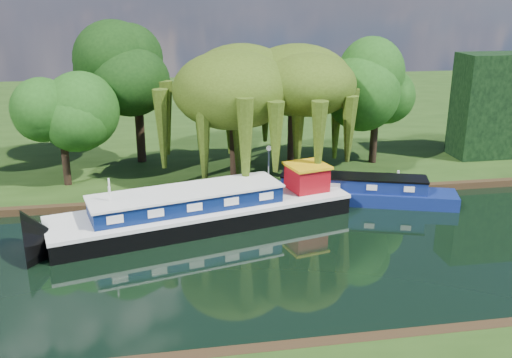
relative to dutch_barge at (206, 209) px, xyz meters
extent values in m
plane|color=black|center=(4.29, -4.84, -0.92)|extent=(120.00, 120.00, 0.00)
cube|color=#1A330D|center=(4.29, 29.16, -0.69)|extent=(120.00, 52.00, 0.45)
cube|color=black|center=(-0.15, -0.04, -0.48)|extent=(17.84, 8.01, 1.16)
cube|color=silver|center=(-0.15, -0.04, 0.20)|extent=(17.95, 8.11, 0.21)
cube|color=#081847|center=(-1.08, -0.27, 0.77)|extent=(11.15, 5.34, 0.92)
cube|color=silver|center=(-1.08, -0.27, 1.29)|extent=(11.39, 5.58, 0.12)
cube|color=maroon|center=(6.42, 1.62, 1.04)|extent=(2.58, 2.58, 1.45)
cube|color=#C8960E|center=(6.42, 1.62, 1.84)|extent=(2.88, 2.88, 0.15)
cylinder|color=silver|center=(-5.21, -1.31, 1.47)|extent=(0.10, 0.10, 2.32)
cube|color=navy|center=(9.62, 2.14, -0.56)|extent=(13.07, 6.07, 0.98)
cube|color=navy|center=(9.62, 2.14, 0.34)|extent=(9.18, 4.35, 0.81)
cube|color=black|center=(9.62, 2.14, 0.80)|extent=(9.32, 4.49, 0.11)
cube|color=silver|center=(6.11, 2.40, 0.38)|extent=(0.64, 0.25, 0.35)
cube|color=silver|center=(8.28, 1.70, 0.38)|extent=(0.64, 0.25, 0.35)
cube|color=silver|center=(10.45, 1.00, 0.38)|extent=(0.64, 0.25, 0.35)
cube|color=silver|center=(12.62, 0.29, 0.38)|extent=(0.64, 0.25, 0.35)
imported|color=maroon|center=(-3.11, 1.38, -0.92)|extent=(3.74, 3.23, 0.65)
cylinder|color=black|center=(2.65, 6.99, 2.11)|extent=(0.67, 0.67, 5.16)
ellipsoid|color=#2F410D|center=(2.65, 6.99, 5.84)|extent=(7.20, 7.20, 4.65)
cylinder|color=black|center=(6.59, 6.36, 2.00)|extent=(0.70, 0.70, 4.94)
ellipsoid|color=#2F410D|center=(6.59, 6.36, 5.57)|extent=(6.74, 6.74, 4.36)
cylinder|color=black|center=(-8.75, 7.36, 2.28)|extent=(0.45, 0.45, 5.49)
ellipsoid|color=#184110|center=(-8.75, 7.36, 4.52)|extent=(4.49, 4.49, 4.49)
cylinder|color=black|center=(-3.91, 12.08, 3.21)|extent=(0.74, 0.74, 7.35)
ellipsoid|color=black|center=(-3.91, 12.08, 6.22)|extent=(5.88, 5.88, 5.88)
cylinder|color=black|center=(13.50, 8.89, 2.61)|extent=(0.62, 0.62, 6.15)
ellipsoid|color=#184110|center=(13.50, 8.89, 5.12)|extent=(4.92, 4.92, 4.92)
cube|color=black|center=(23.29, 9.16, 3.53)|extent=(6.00, 3.00, 8.00)
cylinder|color=silver|center=(4.79, 5.66, 0.63)|extent=(0.10, 0.10, 2.20)
sphere|color=white|center=(4.79, 5.66, 1.91)|extent=(0.36, 0.36, 0.36)
cylinder|color=silver|center=(-5.71, 3.56, 0.03)|extent=(0.16, 0.16, 1.00)
cylinder|color=silver|center=(0.29, 3.56, 0.03)|extent=(0.16, 0.16, 1.00)
cylinder|color=silver|center=(7.29, 3.56, 0.03)|extent=(0.16, 0.16, 1.00)
cylinder|color=silver|center=(13.29, 3.56, 0.03)|extent=(0.16, 0.16, 1.00)
camera|label=1|loc=(-2.29, -30.82, 12.23)|focal=40.00mm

